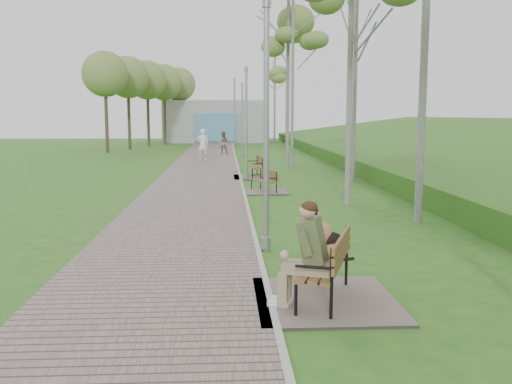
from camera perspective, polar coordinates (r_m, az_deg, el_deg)
walkway at (r=26.69m, az=-5.47°, el=1.97°), size 3.50×67.00×0.04m
kerb at (r=26.68m, az=-1.71°, el=2.01°), size 0.10×67.00×0.05m
embankment at (r=28.17m, az=23.59°, el=1.62°), size 14.00×70.00×1.60m
building_north at (r=56.02m, az=-4.00°, el=7.04°), size 10.00×5.20×4.00m
bench_main at (r=8.32m, az=6.41°, el=-7.66°), size 2.02×2.25×1.77m
bench_second at (r=19.93m, az=0.80°, el=0.48°), size 1.56×1.73×0.96m
bench_third at (r=24.46m, az=-0.12°, el=1.93°), size 1.87×2.07×1.15m
lamp_post_near at (r=11.12m, az=1.03°, el=5.72°), size 0.19×0.19×4.94m
lamp_post_second at (r=23.37m, az=-0.97°, el=6.42°), size 0.18×0.18×4.61m
lamp_post_third at (r=35.75m, az=-1.37°, el=6.90°), size 0.18×0.18×4.61m
lamp_post_far at (r=47.47m, az=-2.15°, el=7.69°), size 0.22×0.22×5.63m
pedestrian_near at (r=33.60m, az=-5.33°, el=4.74°), size 0.73×0.52×1.88m
pedestrian_far at (r=38.78m, az=-3.32°, el=4.93°), size 0.78×0.62×1.56m
birch_mid_c at (r=28.97m, az=3.73°, el=16.75°), size 2.54×2.54×9.21m
birch_far_c at (r=43.20m, az=3.12°, el=14.94°), size 2.53×2.53×10.31m
birch_distant_b at (r=55.06m, az=1.89°, el=11.98°), size 2.62×2.62×8.57m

